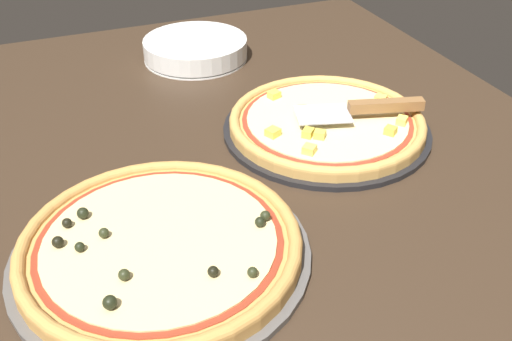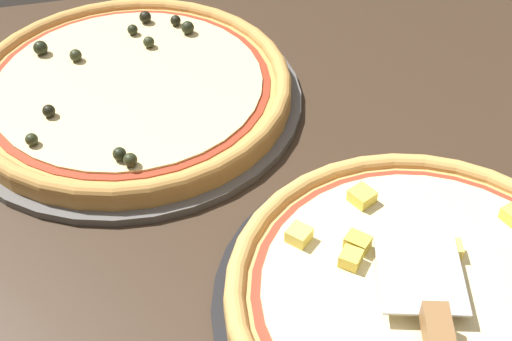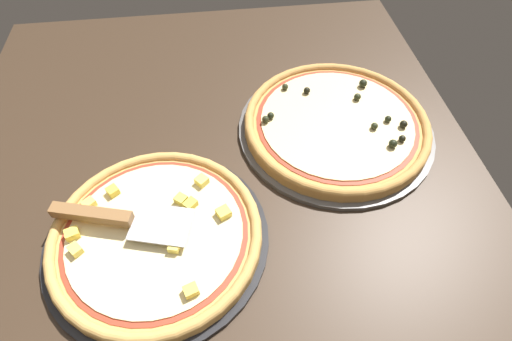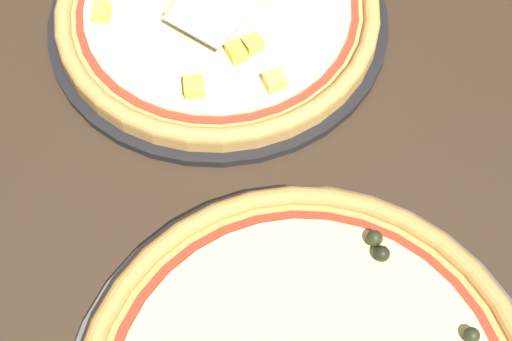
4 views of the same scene
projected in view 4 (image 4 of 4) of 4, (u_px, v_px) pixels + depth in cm
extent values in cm
cube|color=#38281C|center=(212.00, 116.00, 78.81)|extent=(145.88, 109.28, 3.60)
cylinder|color=black|center=(219.00, 20.00, 82.81)|extent=(39.36, 39.36, 1.00)
cylinder|color=tan|center=(218.00, 12.00, 81.68)|extent=(37.00, 37.00, 1.61)
torus|color=tan|center=(218.00, 7.00, 80.98)|extent=(37.00, 37.00, 1.92)
cylinder|color=#A33823|center=(218.00, 7.00, 80.92)|extent=(32.16, 32.16, 0.15)
cylinder|color=beige|center=(218.00, 6.00, 80.81)|extent=(30.34, 30.34, 0.40)
cube|color=#F9E05B|center=(176.00, 14.00, 79.07)|extent=(2.18, 2.15, 1.36)
cube|color=yellow|center=(236.00, 52.00, 76.32)|extent=(2.83, 2.84, 1.36)
cube|color=#F9E05B|center=(274.00, 81.00, 74.41)|extent=(2.89, 2.89, 1.36)
cube|color=#F4D64C|center=(194.00, 87.00, 74.04)|extent=(2.91, 2.98, 1.36)
cube|color=#F4D64C|center=(253.00, 44.00, 76.90)|extent=(2.67, 2.69, 1.36)
cube|color=#F4D64C|center=(102.00, 12.00, 79.16)|extent=(2.48, 2.69, 1.36)
sphere|color=#282D19|center=(374.00, 238.00, 65.04)|extent=(1.53, 1.53, 1.53)
sphere|color=#282D19|center=(472.00, 335.00, 60.58)|extent=(1.41, 1.41, 1.41)
sphere|color=black|center=(382.00, 254.00, 64.29)|extent=(1.49, 1.49, 1.49)
cube|color=#B7B7BC|center=(218.00, 5.00, 78.63)|extent=(10.01, 11.73, 0.24)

